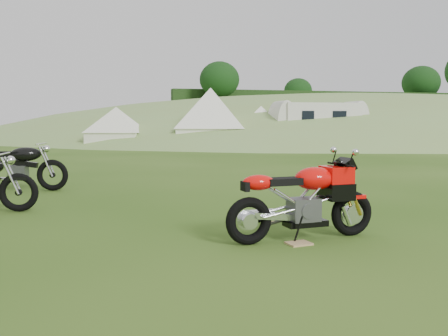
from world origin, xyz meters
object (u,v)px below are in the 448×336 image
object	(u,v)px
vintage_moto_c	(17,165)
tent_left	(116,126)
tent_mid	(211,120)
caravan	(318,124)
tent_right	(261,125)
plywood_board	(299,243)
sport_motorcycle	(302,194)

from	to	relation	value
vintage_moto_c	tent_left	bearing A→B (deg)	93.99
tent_left	tent_mid	xyz separation A→B (m)	(4.95, -1.27, 0.31)
vintage_moto_c	tent_mid	world-z (taller)	tent_mid
tent_mid	caravan	bearing A→B (deg)	8.99
tent_right	plywood_board	bearing A→B (deg)	-91.62
tent_mid	caravan	distance (m)	6.02
sport_motorcycle	plywood_board	xyz separation A→B (m)	(-0.13, -0.20, -0.57)
tent_left	sport_motorcycle	bearing A→B (deg)	-68.08
sport_motorcycle	tent_mid	distance (m)	21.07
tent_mid	caravan	size ratio (longest dim) A/B	0.65
tent_left	plywood_board	bearing A→B (deg)	-68.44
vintage_moto_c	tent_left	size ratio (longest dim) A/B	0.76
sport_motorcycle	caravan	distance (m)	22.20
sport_motorcycle	plywood_board	bearing A→B (deg)	-126.87
tent_left	tent_right	size ratio (longest dim) A/B	0.97
caravan	tent_left	bearing A→B (deg)	173.05
sport_motorcycle	tent_mid	xyz separation A→B (m)	(3.85, 20.70, 0.90)
vintage_moto_c	tent_right	xyz separation A→B (m)	(11.19, 16.30, 0.66)
vintage_moto_c	tent_left	xyz separation A→B (m)	(2.94, 16.41, 0.63)
plywood_board	vintage_moto_c	bearing A→B (deg)	124.20
plywood_board	tent_mid	world-z (taller)	tent_mid
sport_motorcycle	tent_right	bearing A→B (deg)	67.67
tent_left	tent_mid	bearing A→B (deg)	4.69
tent_left	tent_right	bearing A→B (deg)	18.29
plywood_board	vintage_moto_c	distance (m)	6.98
tent_mid	tent_right	distance (m)	3.50
tent_mid	tent_left	bearing A→B (deg)	-177.84
plywood_board	tent_mid	size ratio (longest dim) A/B	0.08
sport_motorcycle	tent_left	world-z (taller)	tent_left
vintage_moto_c	caravan	world-z (taller)	caravan
sport_motorcycle	plywood_board	distance (m)	0.62
tent_mid	tent_right	xyz separation A→B (m)	(3.29, 1.16, -0.28)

